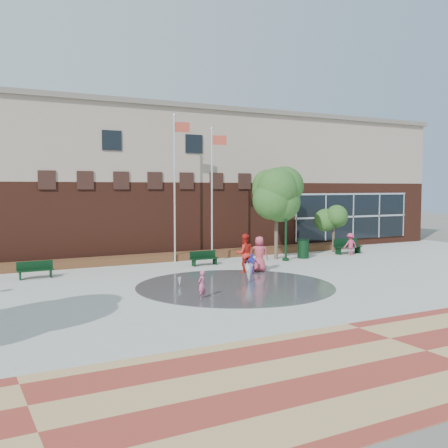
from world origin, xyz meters
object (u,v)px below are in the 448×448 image
bench_left (36,273)px  child_splash (202,285)px  flagpole_right (213,187)px  trash_can (303,249)px  flagpole_left (175,180)px

bench_left → child_splash: size_ratio=1.50×
bench_left → child_splash: 8.96m
flagpole_right → child_splash: 10.37m
child_splash → flagpole_right: bearing=-150.1°
trash_can → child_splash: trash_can is taller
bench_left → trash_can: 15.04m
flagpole_left → bench_left: bearing=-157.8°
flagpole_left → child_splash: flagpole_left is taller
flagpole_left → bench_left: (-7.80, -1.96, -4.34)m
flagpole_left → flagpole_right: 2.12m
flagpole_right → child_splash: size_ratio=6.94×
flagpole_left → bench_left: 9.14m
bench_left → child_splash: (4.84, -7.53, 0.28)m
flagpole_left → child_splash: (-2.95, -9.49, -4.06)m
flagpole_right → child_splash: (-4.76, -8.45, -3.66)m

